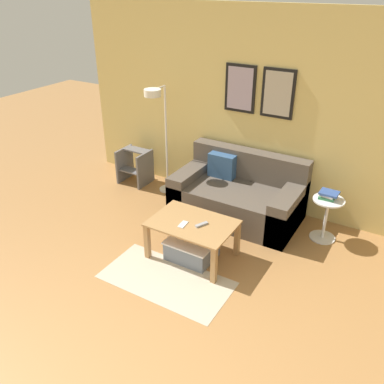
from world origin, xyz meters
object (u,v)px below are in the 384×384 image
remote_control (202,224)px  couch (238,196)px  floor_lamp (158,121)px  book_stack (328,195)px  storage_bin (192,248)px  cell_phone (183,224)px  side_table (326,215)px  step_stool (135,165)px  coffee_table (192,229)px

remote_control → couch: bearing=119.0°
floor_lamp → book_stack: bearing=2.3°
remote_control → book_stack: bearing=72.9°
storage_bin → remote_control: remote_control is taller
floor_lamp → cell_phone: floor_lamp is taller
book_stack → storage_bin: bearing=-134.8°
side_table → cell_phone: 1.73m
step_stool → coffee_table: bearing=-34.5°
storage_bin → side_table: 1.64m
coffee_table → cell_phone: size_ratio=6.50×
floor_lamp → book_stack: floor_lamp is taller
floor_lamp → side_table: floor_lamp is taller
floor_lamp → book_stack: (2.29, 0.09, -0.53)m
coffee_table → remote_control: 0.15m
couch → book_stack: couch is taller
remote_control → cell_phone: (-0.18, -0.09, -0.01)m
coffee_table → cell_phone: cell_phone is taller
remote_control → cell_phone: bearing=-126.9°
floor_lamp → remote_control: 1.75m
couch → cell_phone: couch is taller
couch → cell_phone: size_ratio=11.43×
couch → step_stool: size_ratio=3.11×
coffee_table → storage_bin: bearing=-73.5°
book_stack → couch: bearing=-177.6°
coffee_table → step_stool: step_stool is taller
book_stack → cell_phone: bearing=-135.0°
storage_bin → side_table: (1.16, 1.14, 0.20)m
coffee_table → remote_control: size_ratio=6.07×
storage_bin → side_table: size_ratio=0.99×
step_stool → storage_bin: bearing=-34.9°
storage_bin → cell_phone: size_ratio=3.74×
storage_bin → cell_phone: bearing=-137.8°
coffee_table → side_table: size_ratio=1.71×
couch → coffee_table: (-0.05, -1.08, 0.08)m
couch → cell_phone: 1.19m
remote_control → cell_phone: 0.20m
couch → side_table: bearing=1.6°
coffee_table → floor_lamp: bearing=137.8°
coffee_table → book_stack: size_ratio=4.17×
book_stack → step_stool: size_ratio=0.42×
step_stool → couch: bearing=-3.1°
remote_control → step_stool: size_ratio=0.29×
couch → book_stack: size_ratio=7.34×
side_table → floor_lamp: bearing=-178.1°
coffee_table → floor_lamp: floor_lamp is taller
floor_lamp → side_table: bearing=1.9°
storage_bin → floor_lamp: bearing=137.3°
storage_bin → step_stool: (-1.72, 1.20, 0.16)m
coffee_table → book_stack: bearing=44.3°
side_table → cell_phone: (-1.24, -1.20, 0.13)m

